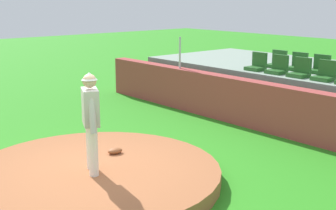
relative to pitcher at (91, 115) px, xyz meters
name	(u,v)px	position (x,y,z in m)	size (l,w,h in m)	color
ground_plane	(94,182)	(-0.14, 0.10, -1.29)	(60.00, 60.00, 0.00)	#2C8D1D
pitchers_mound	(94,175)	(-0.14, 0.10, -1.16)	(4.58, 4.58, 0.26)	#A7613A
pitcher	(91,115)	(0.00, 0.00, 0.00)	(0.73, 0.44, 1.77)	white
baseball	(90,152)	(-0.88, 0.46, -0.99)	(0.07, 0.07, 0.07)	white
fielding_glove	(115,151)	(-0.55, 0.84, -0.97)	(0.30, 0.20, 0.11)	brown
brick_barrier	(268,107)	(-0.14, 5.13, -0.69)	(12.83, 0.40, 1.20)	#A43E3B
fence_post_left	(180,53)	(-3.43, 5.13, 0.37)	(0.06, 0.06, 0.93)	silver
bleacher_platform	(330,92)	(-0.14, 7.99, -0.67)	(11.54, 4.26, 1.24)	gray
stadium_chair_0	(257,65)	(-1.56, 6.40, 0.10)	(0.48, 0.44, 0.50)	#286125
stadium_chair_1	(278,68)	(-0.82, 6.38, 0.10)	(0.48, 0.44, 0.50)	#286125
stadium_chair_2	(300,71)	(-0.12, 6.37, 0.10)	(0.48, 0.44, 0.50)	#286125
stadium_chair_3	(325,74)	(0.59, 6.39, 0.10)	(0.48, 0.44, 0.50)	#286125
stadium_chair_5	(277,62)	(-1.52, 7.29, 0.10)	(0.48, 0.44, 0.50)	#286125
stadium_chair_6	(298,65)	(-0.81, 7.28, 0.10)	(0.48, 0.44, 0.50)	#286125
stadium_chair_7	(320,67)	(-0.11, 7.29, 0.10)	(0.48, 0.44, 0.50)	#286125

